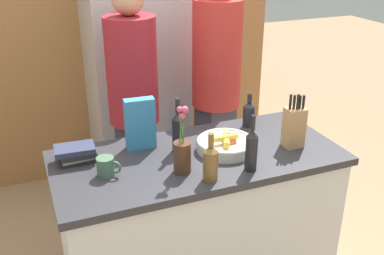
# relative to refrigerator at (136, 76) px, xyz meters

# --- Properties ---
(kitchen_island) EXTENTS (1.52, 0.70, 0.92)m
(kitchen_island) POSITION_rel_refrigerator_xyz_m (-0.04, -1.38, -0.47)
(kitchen_island) COLOR silver
(kitchen_island) RESTS_ON ground_plane
(back_wall_wood) EXTENTS (2.72, 0.12, 2.60)m
(back_wall_wood) POSITION_rel_refrigerator_xyz_m (-0.04, 0.36, 0.37)
(back_wall_wood) COLOR #9E6B3D
(back_wall_wood) RESTS_ON ground_plane
(refrigerator) EXTENTS (0.71, 0.62, 1.87)m
(refrigerator) POSITION_rel_refrigerator_xyz_m (0.00, 0.00, 0.00)
(refrigerator) COLOR #B7B7BC
(refrigerator) RESTS_ON ground_plane
(fruit_bowl) EXTENTS (0.31, 0.31, 0.10)m
(fruit_bowl) POSITION_rel_refrigerator_xyz_m (0.11, -1.39, 0.02)
(fruit_bowl) COLOR silver
(fruit_bowl) RESTS_ON kitchen_island
(knife_block) EXTENTS (0.10, 0.09, 0.30)m
(knife_block) POSITION_rel_refrigerator_xyz_m (0.47, -1.48, 0.10)
(knife_block) COLOR tan
(knife_block) RESTS_ON kitchen_island
(flower_vase) EXTENTS (0.09, 0.09, 0.34)m
(flower_vase) POSITION_rel_refrigerator_xyz_m (-0.19, -1.52, 0.08)
(flower_vase) COLOR #4C2D1E
(flower_vase) RESTS_ON kitchen_island
(cereal_box) EXTENTS (0.16, 0.07, 0.28)m
(cereal_box) POSITION_rel_refrigerator_xyz_m (-0.30, -1.19, 0.12)
(cereal_box) COLOR teal
(cereal_box) RESTS_ON kitchen_island
(coffee_mug) EXTENTS (0.11, 0.09, 0.09)m
(coffee_mug) POSITION_rel_refrigerator_xyz_m (-0.54, -1.42, 0.03)
(coffee_mug) COLOR #42664C
(coffee_mug) RESTS_ON kitchen_island
(book_stack) EXTENTS (0.21, 0.16, 0.09)m
(book_stack) POSITION_rel_refrigerator_xyz_m (-0.65, -1.21, 0.03)
(book_stack) COLOR #232328
(book_stack) RESTS_ON kitchen_island
(bottle_oil) EXTENTS (0.06, 0.06, 0.30)m
(bottle_oil) POSITION_rel_refrigerator_xyz_m (-0.13, -1.30, 0.10)
(bottle_oil) COLOR black
(bottle_oil) RESTS_ON kitchen_island
(bottle_vinegar) EXTENTS (0.07, 0.07, 0.24)m
(bottle_vinegar) POSITION_rel_refrigerator_xyz_m (-0.09, -1.64, 0.08)
(bottle_vinegar) COLOR brown
(bottle_vinegar) RESTS_ON kitchen_island
(bottle_wine) EXTENTS (0.07, 0.07, 0.21)m
(bottle_wine) POSITION_rel_refrigerator_xyz_m (0.38, -1.15, 0.06)
(bottle_wine) COLOR black
(bottle_wine) RESTS_ON kitchen_island
(bottle_water) EXTENTS (0.06, 0.06, 0.29)m
(bottle_water) POSITION_rel_refrigerator_xyz_m (0.13, -1.63, 0.10)
(bottle_water) COLOR black
(bottle_water) RESTS_ON kitchen_island
(person_at_sink) EXTENTS (0.33, 0.33, 1.72)m
(person_at_sink) POSITION_rel_refrigerator_xyz_m (-0.18, -0.62, 0.04)
(person_at_sink) COLOR #383842
(person_at_sink) RESTS_ON ground_plane
(person_in_blue) EXTENTS (0.34, 0.34, 1.80)m
(person_in_blue) POSITION_rel_refrigerator_xyz_m (0.40, -0.64, 0.08)
(person_in_blue) COLOR #383842
(person_in_blue) RESTS_ON ground_plane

